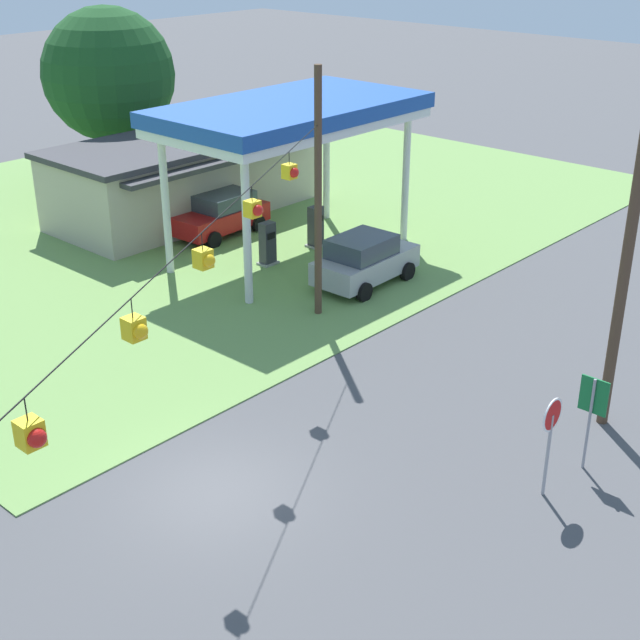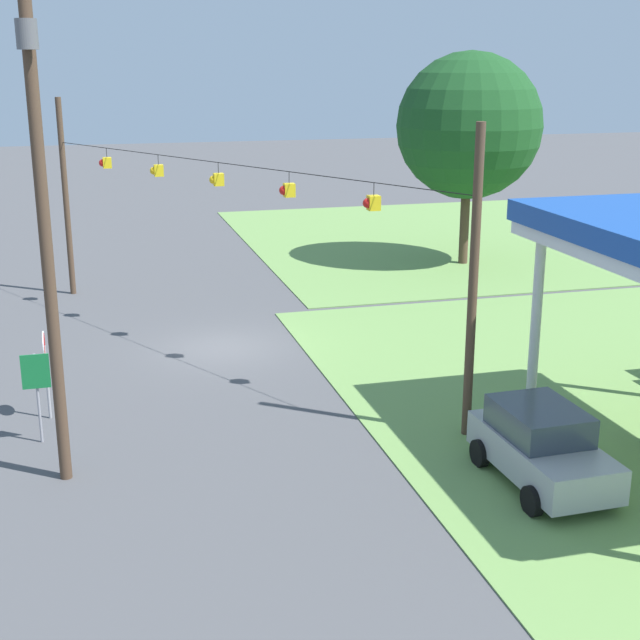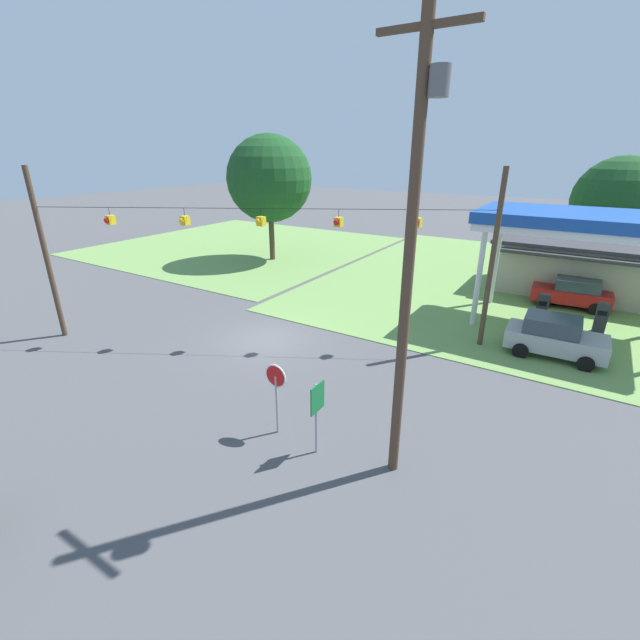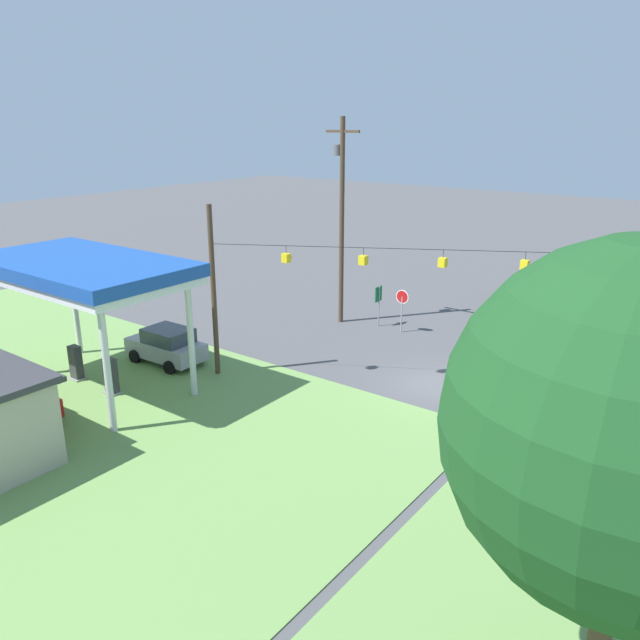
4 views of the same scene
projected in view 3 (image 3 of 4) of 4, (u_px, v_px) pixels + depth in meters
ground_plane at (267, 340)px, 21.03m from camera, size 160.00×160.00×0.00m
grass_verge_station_corner at (612, 298)px, 26.90m from camera, size 36.00×28.00×0.04m
grass_verge_opposite_corner at (242, 246)px, 41.53m from camera, size 24.00×24.00×0.04m
gas_station_canopy at (591, 224)px, 20.30m from camera, size 10.06×5.61×5.94m
gas_station_store at (592, 269)px, 26.96m from camera, size 11.61×6.00×3.38m
fuel_pump_near at (542, 310)px, 22.67m from camera, size 0.71×0.56×1.68m
fuel_pump_far at (601, 320)px, 21.34m from camera, size 0.71×0.56×1.68m
car_at_pumps_front at (555, 337)px, 19.06m from camera, size 4.14×2.19×1.84m
car_at_pumps_rear at (573, 292)px, 25.13m from camera, size 4.29×2.29×1.74m
stop_sign_roadside at (276, 384)px, 13.48m from camera, size 0.80×0.08×2.50m
route_sign at (317, 405)px, 12.56m from camera, size 0.10×0.70×2.40m
utility_pole_main at (411, 247)px, 10.14m from camera, size 2.20×0.44×11.79m
signal_span_gantry at (262, 249)px, 19.36m from camera, size 18.21×10.24×8.08m
tree_behind_station at (619, 202)px, 29.81m from camera, size 6.12×6.12×8.40m
tree_west_verge at (269, 179)px, 34.02m from camera, size 6.77×6.77×9.94m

